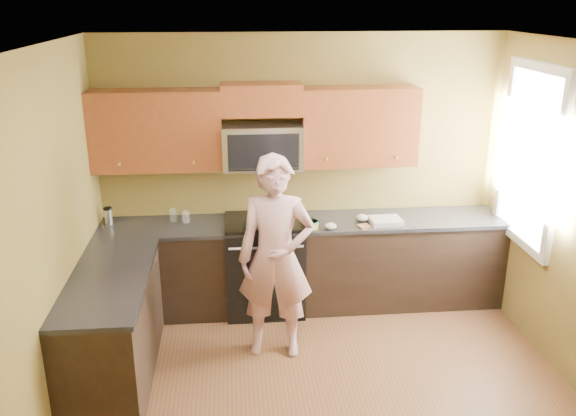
{
  "coord_description": "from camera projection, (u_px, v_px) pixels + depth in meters",
  "views": [
    {
      "loc": [
        -0.69,
        -3.82,
        3.0
      ],
      "look_at": [
        -0.2,
        1.3,
        1.2
      ],
      "focal_mm": 37.57,
      "sensor_mm": 36.0,
      "label": 1
    }
  ],
  "objects": [
    {
      "name": "ceiling",
      "position": [
        340.0,
        49.0,
        3.75
      ],
      "size": [
        4.0,
        4.0,
        0.0
      ],
      "primitive_type": "plane",
      "rotation": [
        3.14,
        0.0,
        0.0
      ],
      "color": "white",
      "rests_on": "ground"
    },
    {
      "name": "woman",
      "position": [
        276.0,
        258.0,
        5.14
      ],
      "size": [
        0.71,
        0.52,
        1.8
      ],
      "primitive_type": "imported",
      "rotation": [
        0.0,
        0.0,
        -0.14
      ],
      "color": "#D36978",
      "rests_on": "floor"
    },
    {
      "name": "glass_b",
      "position": [
        186.0,
        216.0,
        5.88
      ],
      "size": [
        0.08,
        0.08,
        0.12
      ],
      "primitive_type": "cylinder",
      "rotation": [
        0.0,
        0.0,
        -0.14
      ],
      "color": "silver",
      "rests_on": "countertop_back"
    },
    {
      "name": "cabinet_back_run",
      "position": [
        304.0,
        265.0,
        6.1
      ],
      "size": [
        4.0,
        0.6,
        0.88
      ],
      "primitive_type": "cube",
      "color": "black",
      "rests_on": "floor"
    },
    {
      "name": "toast_slice",
      "position": [
        364.0,
        226.0,
        5.78
      ],
      "size": [
        0.14,
        0.14,
        0.01
      ],
      "primitive_type": "cube",
      "rotation": [
        0.0,
        0.0,
        0.36
      ],
      "color": "#B27F47",
      "rests_on": "countertop_back"
    },
    {
      "name": "stove",
      "position": [
        265.0,
        265.0,
        6.03
      ],
      "size": [
        0.76,
        0.65,
        0.95
      ],
      "primitive_type": null,
      "color": "black",
      "rests_on": "floor"
    },
    {
      "name": "butter_tub",
      "position": [
        311.0,
        228.0,
        5.74
      ],
      "size": [
        0.14,
        0.14,
        0.1
      ],
      "primitive_type": null,
      "rotation": [
        0.0,
        0.0,
        -0.03
      ],
      "color": "gold",
      "rests_on": "countertop_back"
    },
    {
      "name": "upper_cab_right",
      "position": [
        357.0,
        164.0,
        5.94
      ],
      "size": [
        1.12,
        0.33,
        0.75
      ],
      "primitive_type": null,
      "color": "brown",
      "rests_on": "wall_back"
    },
    {
      "name": "frying_pan",
      "position": [
        257.0,
        230.0,
        5.62
      ],
      "size": [
        0.35,
        0.49,
        0.06
      ],
      "primitive_type": null,
      "rotation": [
        0.0,
        0.0,
        0.25
      ],
      "color": "black",
      "rests_on": "stove"
    },
    {
      "name": "floor",
      "position": [
        330.0,
        409.0,
        4.64
      ],
      "size": [
        4.0,
        4.0,
        0.0
      ],
      "primitive_type": "plane",
      "color": "brown",
      "rests_on": "ground"
    },
    {
      "name": "glass_c",
      "position": [
        173.0,
        215.0,
        5.92
      ],
      "size": [
        0.08,
        0.08,
        0.12
      ],
      "primitive_type": "cylinder",
      "rotation": [
        0.0,
        0.0,
        -0.11
      ],
      "color": "silver",
      "rests_on": "countertop_back"
    },
    {
      "name": "window",
      "position": [
        531.0,
        157.0,
        5.4
      ],
      "size": [
        0.06,
        1.06,
        1.66
      ],
      "primitive_type": null,
      "color": "white",
      "rests_on": "wall_right"
    },
    {
      "name": "countertop_back",
      "position": [
        304.0,
        223.0,
        5.93
      ],
      "size": [
        4.0,
        0.62,
        0.04
      ],
      "primitive_type": "cube",
      "color": "black",
      "rests_on": "cabinet_back_run"
    },
    {
      "name": "travel_mug",
      "position": [
        109.0,
        224.0,
        5.84
      ],
      "size": [
        0.09,
        0.09,
        0.17
      ],
      "primitive_type": null,
      "rotation": [
        0.0,
        0.0,
        -0.16
      ],
      "color": "silver",
      "rests_on": "countertop_back"
    },
    {
      "name": "wall_left",
      "position": [
        38.0,
        259.0,
        4.02
      ],
      "size": [
        0.0,
        4.0,
        4.0
      ],
      "primitive_type": "plane",
      "rotation": [
        1.57,
        0.0,
        1.57
      ],
      "color": "brown",
      "rests_on": "ground"
    },
    {
      "name": "microwave",
      "position": [
        263.0,
        167.0,
        5.82
      ],
      "size": [
        0.76,
        0.4,
        0.42
      ],
      "primitive_type": null,
      "color": "silver",
      "rests_on": "wall_back"
    },
    {
      "name": "upper_cab_left",
      "position": [
        159.0,
        169.0,
        5.76
      ],
      "size": [
        1.22,
        0.33,
        0.75
      ],
      "primitive_type": null,
      "color": "brown",
      "rests_on": "wall_back"
    },
    {
      "name": "dish_towel",
      "position": [
        386.0,
        221.0,
        5.86
      ],
      "size": [
        0.31,
        0.25,
        0.05
      ],
      "primitive_type": "cube",
      "rotation": [
        0.0,
        0.0,
        0.05
      ],
      "color": "silver",
      "rests_on": "countertop_back"
    },
    {
      "name": "wall_back",
      "position": [
        301.0,
        171.0,
        6.08
      ],
      "size": [
        4.0,
        0.0,
        4.0
      ],
      "primitive_type": "plane",
      "rotation": [
        1.57,
        0.0,
        0.0
      ],
      "color": "brown",
      "rests_on": "ground"
    },
    {
      "name": "countertop_left",
      "position": [
        109.0,
        279.0,
        4.76
      ],
      "size": [
        0.62,
        1.6,
        0.04
      ],
      "primitive_type": "cube",
      "color": "black",
      "rests_on": "cabinet_left_run"
    },
    {
      "name": "upper_cab_over_mw",
      "position": [
        261.0,
        99.0,
        5.64
      ],
      "size": [
        0.76,
        0.33,
        0.3
      ],
      "primitive_type": "cube",
      "color": "brown",
      "rests_on": "wall_back"
    },
    {
      "name": "cabinet_left_run",
      "position": [
        113.0,
        330.0,
        4.91
      ],
      "size": [
        0.6,
        1.6,
        0.88
      ],
      "primitive_type": "cube",
      "color": "black",
      "rests_on": "floor"
    },
    {
      "name": "napkin_b",
      "position": [
        362.0,
        218.0,
        5.92
      ],
      "size": [
        0.16,
        0.17,
        0.07
      ],
      "primitive_type": "ellipsoid",
      "rotation": [
        0.0,
        0.0,
        -0.38
      ],
      "color": "silver",
      "rests_on": "countertop_back"
    },
    {
      "name": "napkin_a",
      "position": [
        331.0,
        226.0,
        5.71
      ],
      "size": [
        0.14,
        0.14,
        0.06
      ],
      "primitive_type": "ellipsoid",
      "rotation": [
        0.0,
        0.0,
        0.26
      ],
      "color": "silver",
      "rests_on": "countertop_back"
    }
  ]
}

